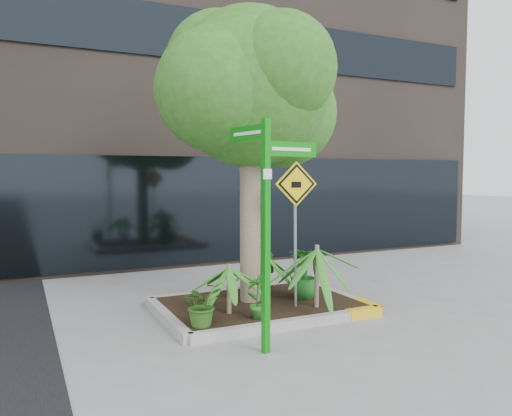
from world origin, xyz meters
name	(u,v)px	position (x,y,z in m)	size (l,w,h in m)	color
ground	(257,317)	(0.00, 0.00, 0.00)	(80.00, 80.00, 0.00)	gray
building	(152,4)	(0.50, 8.50, 7.50)	(18.00, 8.00, 15.00)	#2D2621
planter	(263,305)	(0.23, 0.27, 0.10)	(3.35, 2.36, 0.15)	#9E9E99
tree	(250,88)	(0.09, 0.47, 3.69)	(3.37, 2.99, 5.06)	gray
palm_front	(317,249)	(0.88, -0.38, 1.09)	(1.13, 1.13, 1.25)	gray
palm_left	(229,267)	(-0.53, -0.11, 0.86)	(0.86, 0.86, 0.95)	gray
palm_back	(267,257)	(0.58, 0.80, 0.80)	(0.78, 0.78, 0.87)	gray
shrub_a	(202,304)	(-1.12, -0.55, 0.47)	(0.57, 0.57, 0.63)	#265117
shrub_b	(304,273)	(0.99, 0.21, 0.58)	(0.48, 0.48, 0.86)	#1F6A22
shrub_c	(257,295)	(-0.26, -0.55, 0.50)	(0.37, 0.37, 0.71)	#286B21
shrub_d	(264,268)	(0.69, 1.15, 0.53)	(0.42, 0.42, 0.76)	#1B5719
street_sign_post	(267,209)	(-0.55, -1.43, 1.84)	(0.96, 0.87, 2.98)	#0C850E
cattle_sign	(296,209)	(0.59, -0.19, 1.73)	(0.72, 0.13, 2.34)	slate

